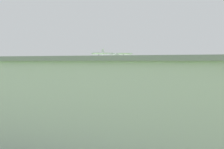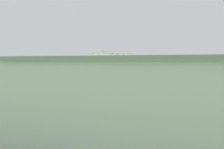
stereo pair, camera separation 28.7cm
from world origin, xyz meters
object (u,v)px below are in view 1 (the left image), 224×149
Objects in this scene: person_watching_takeoff at (75,98)px; windsock at (91,68)px; hangar at (78,97)px; biplane at (110,58)px; car_yellow at (9,99)px.

person_watching_takeoff is 41.05m from windsock.
biplane is at bearing -71.76° from hangar.
person_watching_takeoff is (11.75, -18.43, -3.07)m from hangar.
hangar is 9.12× the size of car_yellow.
biplane is 12.45m from person_watching_takeoff.
car_yellow is 0.74× the size of windsock.
biplane is 21.08m from car_yellow.
biplane is (9.32, -28.27, 4.16)m from hangar.
hangar reaches higher than car_yellow.
person_watching_takeoff is at bearing 76.13° from biplane.
person_watching_takeoff is at bearing -57.49° from hangar.
hangar is at bearing 117.12° from windsock.
hangar is at bearing 122.51° from person_watching_takeoff.
car_yellow is at bearing 52.34° from biplane.
hangar is 6.76× the size of windsock.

